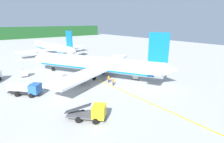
{
  "coord_description": "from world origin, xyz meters",
  "views": [
    {
      "loc": [
        -1.19,
        -16.77,
        14.17
      ],
      "look_at": [
        24.38,
        15.55,
        2.4
      ],
      "focal_mm": 28.24,
      "sensor_mm": 36.0,
      "label": 1
    }
  ],
  "objects_px": {
    "airliner_foreground": "(95,64)",
    "crew_loader_left": "(113,81)",
    "airliner_mid_apron": "(53,48)",
    "cargo_container_near": "(25,73)",
    "service_truck_baggage": "(93,113)",
    "crew_marshaller": "(109,79)",
    "cargo_container_far": "(62,77)",
    "cargo_container_mid": "(136,76)",
    "service_truck_catering": "(25,88)"
  },
  "relations": [
    {
      "from": "crew_marshaller",
      "to": "cargo_container_far",
      "type": "bearing_deg",
      "value": 136.38
    },
    {
      "from": "cargo_container_far",
      "to": "crew_loader_left",
      "type": "xyz_separation_m",
      "value": [
        7.91,
        -9.99,
        0.04
      ]
    },
    {
      "from": "airliner_foreground",
      "to": "cargo_container_near",
      "type": "height_order",
      "value": "airliner_foreground"
    },
    {
      "from": "service_truck_catering",
      "to": "crew_marshaller",
      "type": "relative_size",
      "value": 3.62
    },
    {
      "from": "airliner_mid_apron",
      "to": "service_truck_catering",
      "type": "distance_m",
      "value": 45.83
    },
    {
      "from": "cargo_container_near",
      "to": "crew_loader_left",
      "type": "distance_m",
      "value": 24.32
    },
    {
      "from": "airliner_mid_apron",
      "to": "crew_loader_left",
      "type": "relative_size",
      "value": 21.42
    },
    {
      "from": "cargo_container_near",
      "to": "crew_marshaller",
      "type": "distance_m",
      "value": 22.88
    },
    {
      "from": "service_truck_catering",
      "to": "cargo_container_far",
      "type": "relative_size",
      "value": 2.78
    },
    {
      "from": "airliner_foreground",
      "to": "crew_marshaller",
      "type": "relative_size",
      "value": 22.35
    },
    {
      "from": "cargo_container_far",
      "to": "airliner_foreground",
      "type": "bearing_deg",
      "value": -12.08
    },
    {
      "from": "service_truck_catering",
      "to": "crew_marshaller",
      "type": "distance_m",
      "value": 18.05
    },
    {
      "from": "cargo_container_far",
      "to": "service_truck_catering",
      "type": "bearing_deg",
      "value": -159.76
    },
    {
      "from": "airliner_foreground",
      "to": "service_truck_baggage",
      "type": "bearing_deg",
      "value": -124.14
    },
    {
      "from": "cargo_container_near",
      "to": "cargo_container_far",
      "type": "xyz_separation_m",
      "value": [
        6.28,
        -9.77,
        0.02
      ]
    },
    {
      "from": "airliner_foreground",
      "to": "cargo_container_near",
      "type": "xyz_separation_m",
      "value": [
        -14.72,
        11.57,
        -2.41
      ]
    },
    {
      "from": "airliner_mid_apron",
      "to": "crew_marshaller",
      "type": "xyz_separation_m",
      "value": [
        -3.46,
        -45.24,
        -2.05
      ]
    },
    {
      "from": "airliner_mid_apron",
      "to": "crew_loader_left",
      "type": "height_order",
      "value": "airliner_mid_apron"
    },
    {
      "from": "cargo_container_mid",
      "to": "crew_loader_left",
      "type": "distance_m",
      "value": 7.15
    },
    {
      "from": "service_truck_baggage",
      "to": "cargo_container_near",
      "type": "relative_size",
      "value": 2.72
    },
    {
      "from": "service_truck_baggage",
      "to": "cargo_container_near",
      "type": "height_order",
      "value": "service_truck_baggage"
    },
    {
      "from": "service_truck_catering",
      "to": "crew_marshaller",
      "type": "bearing_deg",
      "value": -14.43
    },
    {
      "from": "cargo_container_near",
      "to": "crew_loader_left",
      "type": "relative_size",
      "value": 1.18
    },
    {
      "from": "service_truck_catering",
      "to": "cargo_container_mid",
      "type": "distance_m",
      "value": 25.19
    },
    {
      "from": "airliner_foreground",
      "to": "crew_marshaller",
      "type": "distance_m",
      "value": 6.53
    },
    {
      "from": "crew_marshaller",
      "to": "crew_loader_left",
      "type": "relative_size",
      "value": 0.97
    },
    {
      "from": "crew_marshaller",
      "to": "service_truck_catering",
      "type": "bearing_deg",
      "value": 165.57
    },
    {
      "from": "airliner_foreground",
      "to": "crew_loader_left",
      "type": "distance_m",
      "value": 8.53
    },
    {
      "from": "cargo_container_near",
      "to": "crew_loader_left",
      "type": "bearing_deg",
      "value": -54.31
    },
    {
      "from": "airliner_mid_apron",
      "to": "service_truck_baggage",
      "type": "relative_size",
      "value": 6.68
    },
    {
      "from": "airliner_foreground",
      "to": "cargo_container_mid",
      "type": "distance_m",
      "value": 10.94
    },
    {
      "from": "service_truck_baggage",
      "to": "cargo_container_far",
      "type": "height_order",
      "value": "service_truck_baggage"
    },
    {
      "from": "cargo_container_far",
      "to": "crew_loader_left",
      "type": "distance_m",
      "value": 12.74
    },
    {
      "from": "cargo_container_far",
      "to": "crew_marshaller",
      "type": "bearing_deg",
      "value": -43.62
    },
    {
      "from": "airliner_foreground",
      "to": "airliner_mid_apron",
      "type": "relative_size",
      "value": 1.02
    },
    {
      "from": "crew_marshaller",
      "to": "cargo_container_mid",
      "type": "bearing_deg",
      "value": -18.63
    },
    {
      "from": "crew_marshaller",
      "to": "crew_loader_left",
      "type": "bearing_deg",
      "value": -99.91
    },
    {
      "from": "service_truck_catering",
      "to": "cargo_container_mid",
      "type": "height_order",
      "value": "service_truck_catering"
    },
    {
      "from": "service_truck_catering",
      "to": "cargo_container_far",
      "type": "bearing_deg",
      "value": 20.24
    },
    {
      "from": "airliner_mid_apron",
      "to": "cargo_container_mid",
      "type": "relative_size",
      "value": 16.32
    },
    {
      "from": "airliner_foreground",
      "to": "airliner_mid_apron",
      "type": "distance_m",
      "value": 39.3
    },
    {
      "from": "airliner_mid_apron",
      "to": "cargo_container_far",
      "type": "bearing_deg",
      "value": -107.45
    },
    {
      "from": "service_truck_baggage",
      "to": "crew_loader_left",
      "type": "height_order",
      "value": "service_truck_baggage"
    },
    {
      "from": "service_truck_baggage",
      "to": "cargo_container_far",
      "type": "relative_size",
      "value": 2.53
    },
    {
      "from": "airliner_foreground",
      "to": "service_truck_baggage",
      "type": "height_order",
      "value": "airliner_foreground"
    },
    {
      "from": "cargo_container_mid",
      "to": "cargo_container_far",
      "type": "bearing_deg",
      "value": 145.96
    },
    {
      "from": "cargo_container_mid",
      "to": "cargo_container_near",
      "type": "bearing_deg",
      "value": 136.94
    },
    {
      "from": "airliner_mid_apron",
      "to": "crew_loader_left",
      "type": "bearing_deg",
      "value": -94.62
    },
    {
      "from": "airliner_foreground",
      "to": "service_truck_catering",
      "type": "relative_size",
      "value": 6.17
    },
    {
      "from": "crew_marshaller",
      "to": "crew_loader_left",
      "type": "height_order",
      "value": "crew_loader_left"
    }
  ]
}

